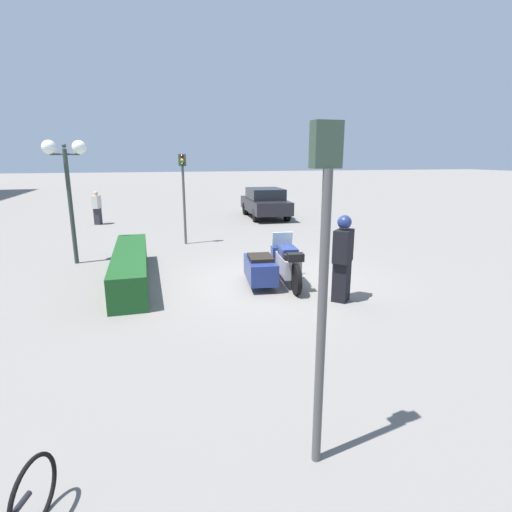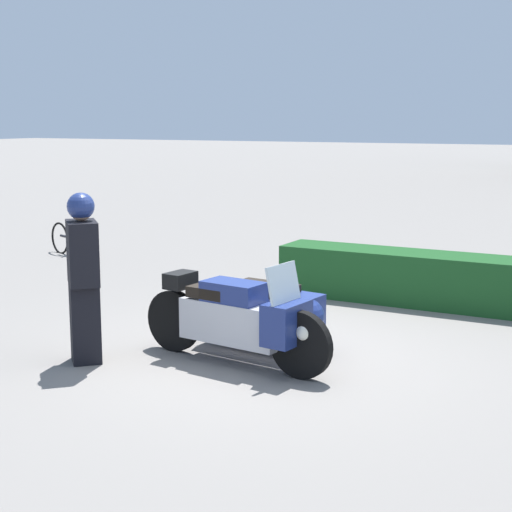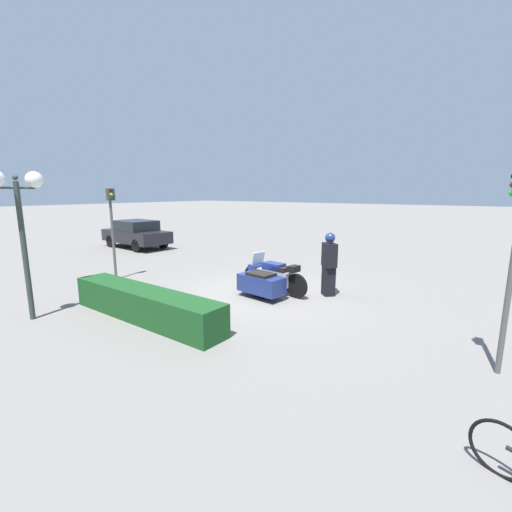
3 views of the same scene
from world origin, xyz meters
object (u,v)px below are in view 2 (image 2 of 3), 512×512
police_motorcycle (256,315)px  hedge_bush_curbside (439,280)px  officer_rider (83,274)px  bicycle_parked (72,241)px

police_motorcycle → hedge_bush_curbside: police_motorcycle is taller
officer_rider → police_motorcycle: bearing=-10.9°
police_motorcycle → officer_rider: (-1.56, -1.08, 0.51)m
police_motorcycle → bicycle_parked: 7.52m
police_motorcycle → bicycle_parked: police_motorcycle is taller
police_motorcycle → officer_rider: officer_rider is taller
officer_rider → hedge_bush_curbside: 5.26m
bicycle_parked → hedge_bush_curbside: bearing=13.6°
police_motorcycle → bicycle_parked: (-6.30, 4.11, -0.17)m
officer_rider → bicycle_parked: 7.06m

